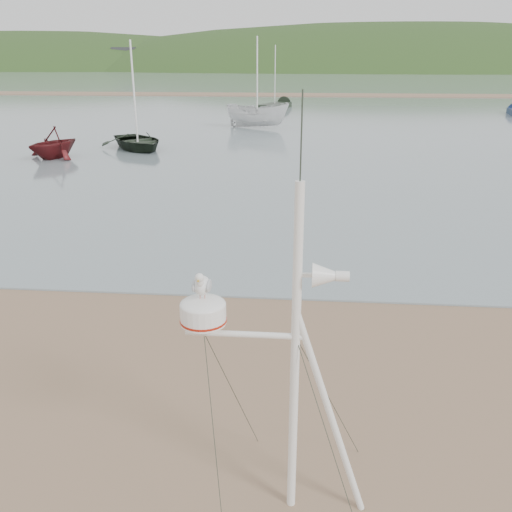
# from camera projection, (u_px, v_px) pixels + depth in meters

# --- Properties ---
(ground) EXTENTS (560.00, 560.00, 0.00)m
(ground) POSITION_uv_depth(u_px,v_px,m) (84.00, 401.00, 8.37)
(ground) COLOR #7D5F48
(ground) RESTS_ON ground
(water) EXTENTS (560.00, 256.00, 0.04)m
(water) POSITION_uv_depth(u_px,v_px,m) (293.00, 78.00, 131.67)
(water) COLOR gray
(water) RESTS_ON ground
(sandbar) EXTENTS (560.00, 7.00, 0.07)m
(sandbar) POSITION_uv_depth(u_px,v_px,m) (282.00, 95.00, 73.74)
(sandbar) COLOR #7D5F48
(sandbar) RESTS_ON water
(hill_ridge) EXTENTS (620.00, 180.00, 80.00)m
(hill_ridge) POSITION_uv_depth(u_px,v_px,m) (341.00, 117.00, 233.19)
(hill_ridge) COLOR #223B18
(hill_ridge) RESTS_ON ground
(far_cottages) EXTENTS (294.40, 6.30, 8.00)m
(far_cottages) POSITION_uv_depth(u_px,v_px,m) (306.00, 59.00, 189.83)
(far_cottages) COLOR silver
(far_cottages) RESTS_ON ground
(mast_rig) EXTENTS (2.11, 2.25, 4.75)m
(mast_rig) POSITION_uv_depth(u_px,v_px,m) (288.00, 426.00, 6.03)
(mast_rig) COLOR white
(mast_rig) RESTS_ON ground
(boat_dark) EXTENTS (3.15, 2.73, 4.55)m
(boat_dark) POSITION_uv_depth(u_px,v_px,m) (135.00, 108.00, 29.90)
(boat_dark) COLOR black
(boat_dark) RESTS_ON water
(boat_red) EXTENTS (3.07, 2.52, 3.06)m
(boat_red) POSITION_uv_depth(u_px,v_px,m) (51.00, 128.00, 27.54)
(boat_red) COLOR #541315
(boat_red) RESTS_ON water
(boat_white) EXTENTS (2.25, 2.22, 4.82)m
(boat_white) POSITION_uv_depth(u_px,v_px,m) (257.00, 94.00, 38.98)
(boat_white) COLOR silver
(boat_white) RESTS_ON water
(sailboat_dark_mid) EXTENTS (3.90, 6.72, 6.56)m
(sailboat_dark_mid) POSITION_uv_depth(u_px,v_px,m) (282.00, 105.00, 56.03)
(sailboat_dark_mid) COLOR black
(sailboat_dark_mid) RESTS_ON ground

